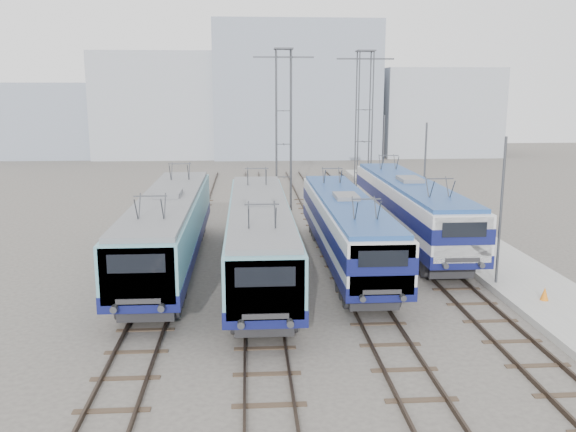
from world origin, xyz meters
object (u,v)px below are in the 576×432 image
(locomotive_far_right, at_px, (410,205))
(catenary_tower_west, at_px, (284,122))
(catenary_tower_east, at_px, (364,121))
(mast_rear, at_px, (383,157))
(safety_cone, at_px, (545,294))
(locomotive_center_left, at_px, (259,233))
(locomotive_center_right, at_px, (346,224))
(locomotive_far_left, at_px, (169,226))
(mast_mid, at_px, (424,177))
(mast_front, at_px, (501,214))

(locomotive_far_right, height_order, catenary_tower_west, catenary_tower_west)
(catenary_tower_east, height_order, mast_rear, catenary_tower_east)
(catenary_tower_west, relative_size, safety_cone, 21.25)
(locomotive_center_left, bearing_deg, locomotive_far_right, 35.37)
(catenary_tower_west, bearing_deg, locomotive_center_left, -97.17)
(locomotive_center_right, bearing_deg, locomotive_far_left, -179.15)
(locomotive_far_right, distance_m, catenary_tower_east, 14.17)
(mast_rear, bearing_deg, safety_cone, -87.72)
(locomotive_center_left, relative_size, catenary_tower_east, 1.54)
(locomotive_center_right, relative_size, mast_rear, 2.50)
(locomotive_far_left, relative_size, catenary_tower_west, 1.56)
(locomotive_center_right, xyz_separation_m, mast_mid, (6.35, 7.89, 1.26))
(locomotive_center_right, relative_size, mast_mid, 2.50)
(locomotive_far_right, distance_m, safety_cone, 11.52)
(catenary_tower_east, distance_m, safety_cone, 25.45)
(locomotive_far_right, bearing_deg, catenary_tower_west, 120.40)
(locomotive_center_left, relative_size, safety_cone, 32.69)
(locomotive_center_right, relative_size, catenary_tower_west, 1.46)
(locomotive_center_left, bearing_deg, mast_rear, 63.64)
(locomotive_center_right, distance_m, mast_mid, 10.21)
(mast_front, bearing_deg, mast_rear, 90.00)
(catenary_tower_west, height_order, mast_front, catenary_tower_west)
(locomotive_far_left, xyz_separation_m, catenary_tower_east, (13.25, 18.03, 4.31))
(catenary_tower_east, relative_size, mast_rear, 1.71)
(mast_mid, distance_m, safety_cone, 14.84)
(locomotive_far_right, distance_m, catenary_tower_west, 14.01)
(catenary_tower_west, relative_size, mast_mid, 1.71)
(locomotive_center_left, distance_m, locomotive_center_right, 4.92)
(catenary_tower_east, bearing_deg, mast_rear, 43.60)
(locomotive_far_left, xyz_separation_m, mast_mid, (15.35, 8.03, 1.17))
(catenary_tower_east, height_order, mast_mid, catenary_tower_east)
(mast_mid, xyz_separation_m, safety_cone, (1.05, -14.51, -2.92))
(mast_mid, bearing_deg, catenary_tower_east, 101.86)
(locomotive_center_right, distance_m, locomotive_far_right, 6.29)
(locomotive_center_right, bearing_deg, catenary_tower_east, 76.64)
(locomotive_far_left, xyz_separation_m, locomotive_center_left, (4.50, -1.87, -0.03))
(mast_front, bearing_deg, locomotive_center_left, 169.02)
(locomotive_far_right, height_order, safety_cone, locomotive_far_right)
(locomotive_center_left, height_order, mast_rear, mast_rear)
(locomotive_center_right, distance_m, mast_rear, 20.92)
(locomotive_far_left, xyz_separation_m, safety_cone, (16.40, -6.49, -1.75))
(locomotive_far_left, height_order, locomotive_center_right, locomotive_far_left)
(mast_front, bearing_deg, locomotive_far_right, 102.29)
(catenary_tower_east, xyz_separation_m, mast_front, (2.10, -22.00, -3.14))
(locomotive_center_left, distance_m, locomotive_far_right, 11.04)
(catenary_tower_east, bearing_deg, safety_cone, -82.67)
(locomotive_center_left, height_order, locomotive_far_right, locomotive_far_right)
(locomotive_far_left, height_order, mast_front, mast_front)
(catenary_tower_west, xyz_separation_m, catenary_tower_east, (6.50, 2.00, 0.00))
(catenary_tower_west, relative_size, mast_front, 1.71)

